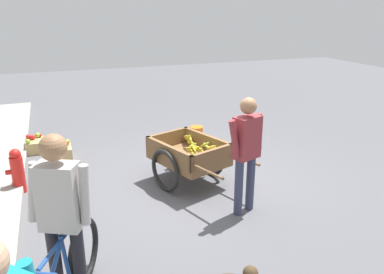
# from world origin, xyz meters

# --- Properties ---
(ground_plane) EXTENTS (24.00, 24.00, 0.00)m
(ground_plane) POSITION_xyz_m (0.00, 0.00, 0.00)
(ground_plane) COLOR #56565B
(fruit_cart) EXTENTS (1.81, 1.26, 0.71)m
(fruit_cart) POSITION_xyz_m (0.08, 0.06, 0.44)
(fruit_cart) COLOR brown
(fruit_cart) RESTS_ON ground
(vendor_person) EXTENTS (0.30, 0.55, 1.54)m
(vendor_person) POSITION_xyz_m (-1.00, -0.32, 0.92)
(vendor_person) COLOR #333851
(vendor_person) RESTS_ON ground
(cyclist_person) EXTENTS (0.33, 0.52, 1.64)m
(cyclist_person) POSITION_xyz_m (-1.98, 1.94, 0.99)
(cyclist_person) COLOR black
(cyclist_person) RESTS_ON ground
(fire_hydrant) EXTENTS (0.25, 0.25, 0.67)m
(fire_hydrant) POSITION_xyz_m (0.64, 2.48, 0.33)
(fire_hydrant) COLOR red
(fire_hydrant) RESTS_ON ground
(plastic_bucket) EXTENTS (0.26, 0.26, 0.28)m
(plastic_bucket) POSITION_xyz_m (1.90, -0.77, 0.14)
(plastic_bucket) COLOR orange
(plastic_bucket) RESTS_ON ground
(apple_crate) EXTENTS (0.44, 0.32, 0.31)m
(apple_crate) POSITION_xyz_m (1.80, 1.83, 0.12)
(apple_crate) COLOR tan
(apple_crate) RESTS_ON ground
(mixed_fruit_crate) EXTENTS (0.44, 0.32, 0.32)m
(mixed_fruit_crate) POSITION_xyz_m (2.35, 2.29, 0.13)
(mixed_fruit_crate) COLOR tan
(mixed_fruit_crate) RESTS_ON ground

